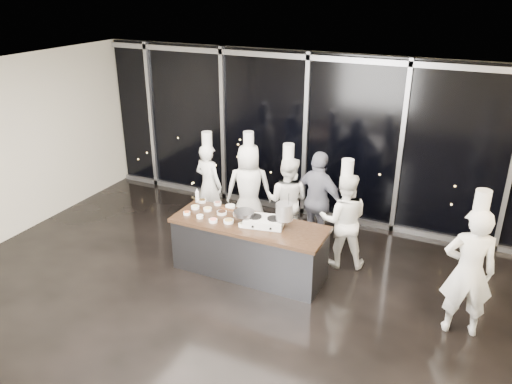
{
  "coord_description": "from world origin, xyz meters",
  "views": [
    {
      "loc": [
        3.05,
        -5.35,
        4.4
      ],
      "look_at": [
        -0.02,
        1.2,
        1.3
      ],
      "focal_mm": 35.0,
      "sensor_mm": 36.0,
      "label": 1
    }
  ],
  "objects_px": {
    "demo_counter": "(249,248)",
    "chef_left": "(249,188)",
    "chef_center": "(287,200)",
    "stock_pot": "(284,212)",
    "chef_far_left": "(209,184)",
    "frying_pan": "(243,213)",
    "stove": "(264,221)",
    "chef_side": "(469,271)",
    "chef_right": "(344,220)",
    "guest": "(318,201)"
  },
  "relations": [
    {
      "from": "demo_counter",
      "to": "chef_left",
      "type": "bearing_deg",
      "value": 115.95
    },
    {
      "from": "chef_far_left",
      "to": "guest",
      "type": "xyz_separation_m",
      "value": [
        2.16,
        0.01,
        0.05
      ]
    },
    {
      "from": "chef_center",
      "to": "chef_far_left",
      "type": "bearing_deg",
      "value": -5.38
    },
    {
      "from": "frying_pan",
      "to": "chef_side",
      "type": "bearing_deg",
      "value": -12.58
    },
    {
      "from": "chef_far_left",
      "to": "chef_left",
      "type": "height_order",
      "value": "chef_left"
    },
    {
      "from": "demo_counter",
      "to": "frying_pan",
      "type": "distance_m",
      "value": 0.62
    },
    {
      "from": "demo_counter",
      "to": "chef_far_left",
      "type": "xyz_separation_m",
      "value": [
        -1.46,
        1.26,
        0.38
      ]
    },
    {
      "from": "chef_left",
      "to": "chef_center",
      "type": "relative_size",
      "value": 1.05
    },
    {
      "from": "chef_left",
      "to": "chef_center",
      "type": "distance_m",
      "value": 0.8
    },
    {
      "from": "demo_counter",
      "to": "stove",
      "type": "xyz_separation_m",
      "value": [
        0.25,
        0.03,
        0.51
      ]
    },
    {
      "from": "stock_pot",
      "to": "guest",
      "type": "bearing_deg",
      "value": 82.72
    },
    {
      "from": "chef_far_left",
      "to": "chef_right",
      "type": "bearing_deg",
      "value": -175.78
    },
    {
      "from": "chef_far_left",
      "to": "chef_right",
      "type": "xyz_separation_m",
      "value": [
        2.72,
        -0.37,
        -0.01
      ]
    },
    {
      "from": "chef_center",
      "to": "guest",
      "type": "height_order",
      "value": "chef_center"
    },
    {
      "from": "demo_counter",
      "to": "guest",
      "type": "distance_m",
      "value": 1.52
    },
    {
      "from": "demo_counter",
      "to": "stove",
      "type": "height_order",
      "value": "stove"
    },
    {
      "from": "chef_left",
      "to": "stock_pot",
      "type": "bearing_deg",
      "value": 109.35
    },
    {
      "from": "demo_counter",
      "to": "frying_pan",
      "type": "height_order",
      "value": "frying_pan"
    },
    {
      "from": "chef_far_left",
      "to": "chef_center",
      "type": "relative_size",
      "value": 1.0
    },
    {
      "from": "chef_left",
      "to": "guest",
      "type": "bearing_deg",
      "value": 153.31
    },
    {
      "from": "stove",
      "to": "chef_side",
      "type": "xyz_separation_m",
      "value": [
        2.95,
        -0.13,
        -0.03
      ]
    },
    {
      "from": "stove",
      "to": "stock_pot",
      "type": "relative_size",
      "value": 2.56
    },
    {
      "from": "stock_pot",
      "to": "chef_left",
      "type": "xyz_separation_m",
      "value": [
        -1.2,
        1.23,
        -0.3
      ]
    },
    {
      "from": "chef_right",
      "to": "demo_counter",
      "type": "bearing_deg",
      "value": 17.23
    },
    {
      "from": "stock_pot",
      "to": "chef_center",
      "type": "bearing_deg",
      "value": 109.39
    },
    {
      "from": "demo_counter",
      "to": "stove",
      "type": "distance_m",
      "value": 0.57
    },
    {
      "from": "stove",
      "to": "chef_right",
      "type": "height_order",
      "value": "chef_right"
    },
    {
      "from": "chef_far_left",
      "to": "chef_right",
      "type": "relative_size",
      "value": 1.0
    },
    {
      "from": "stove",
      "to": "frying_pan",
      "type": "xyz_separation_m",
      "value": [
        -0.33,
        -0.06,
        0.1
      ]
    },
    {
      "from": "frying_pan",
      "to": "chef_right",
      "type": "relative_size",
      "value": 0.32
    },
    {
      "from": "demo_counter",
      "to": "chef_center",
      "type": "xyz_separation_m",
      "value": [
        0.15,
        1.23,
        0.37
      ]
    },
    {
      "from": "chef_far_left",
      "to": "guest",
      "type": "bearing_deg",
      "value": -167.73
    },
    {
      "from": "chef_left",
      "to": "chef_far_left",
      "type": "bearing_deg",
      "value": -20.53
    },
    {
      "from": "chef_left",
      "to": "chef_right",
      "type": "bearing_deg",
      "value": 142.65
    },
    {
      "from": "chef_left",
      "to": "stove",
      "type": "bearing_deg",
      "value": 99.9
    },
    {
      "from": "chef_left",
      "to": "guest",
      "type": "distance_m",
      "value": 1.35
    },
    {
      "from": "chef_left",
      "to": "chef_center",
      "type": "height_order",
      "value": "chef_left"
    },
    {
      "from": "frying_pan",
      "to": "guest",
      "type": "bearing_deg",
      "value": 47.66
    },
    {
      "from": "chef_right",
      "to": "stock_pot",
      "type": "bearing_deg",
      "value": 30.64
    },
    {
      "from": "stock_pot",
      "to": "chef_far_left",
      "type": "height_order",
      "value": "chef_far_left"
    },
    {
      "from": "frying_pan",
      "to": "stock_pot",
      "type": "distance_m",
      "value": 0.65
    },
    {
      "from": "chef_far_left",
      "to": "stock_pot",
      "type": "bearing_deg",
      "value": 161.6
    },
    {
      "from": "chef_right",
      "to": "chef_side",
      "type": "height_order",
      "value": "chef_side"
    },
    {
      "from": "stove",
      "to": "guest",
      "type": "height_order",
      "value": "guest"
    },
    {
      "from": "chef_center",
      "to": "chef_side",
      "type": "distance_m",
      "value": 3.33
    },
    {
      "from": "chef_right",
      "to": "chef_far_left",
      "type": "bearing_deg",
      "value": -25.66
    },
    {
      "from": "chef_side",
      "to": "stock_pot",
      "type": "bearing_deg",
      "value": -16.51
    },
    {
      "from": "demo_counter",
      "to": "chef_center",
      "type": "bearing_deg",
      "value": 83.04
    },
    {
      "from": "demo_counter",
      "to": "chef_right",
      "type": "height_order",
      "value": "chef_right"
    },
    {
      "from": "chef_far_left",
      "to": "guest",
      "type": "height_order",
      "value": "chef_far_left"
    }
  ]
}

